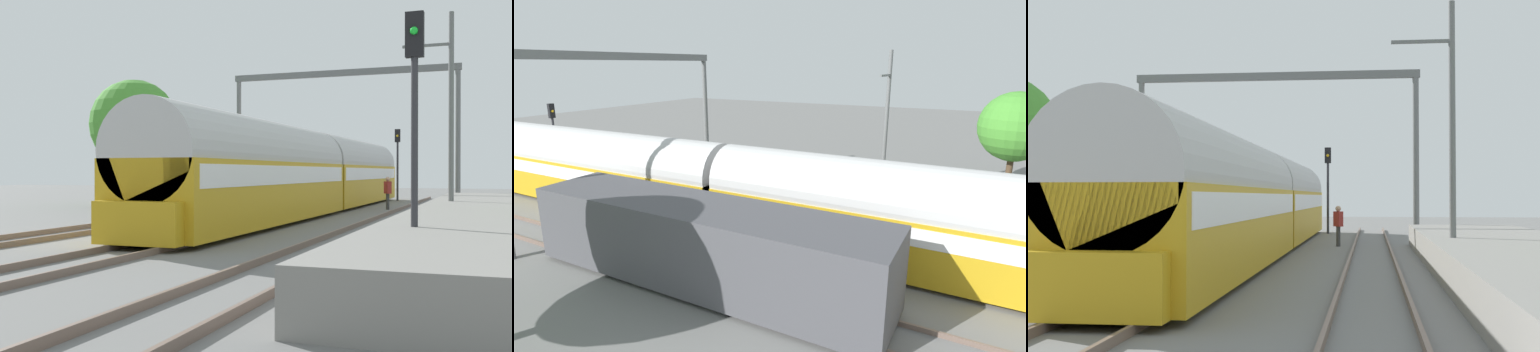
{
  "view_description": "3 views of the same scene",
  "coord_description": "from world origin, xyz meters",
  "views": [
    {
      "loc": [
        8.49,
        -19.11,
        2.0
      ],
      "look_at": [
        0.0,
        3.12,
        1.84
      ],
      "focal_mm": 44.83,
      "sensor_mm": 36.0,
      "label": 1
    },
    {
      "loc": [
        -14.77,
        1.01,
        7.35
      ],
      "look_at": [
        1.73,
        9.87,
        2.31
      ],
      "focal_mm": 29.39,
      "sensor_mm": 36.0,
      "label": 2
    },
    {
      "loc": [
        4.36,
        -16.31,
        2.13
      ],
      "look_at": [
        0.0,
        20.27,
        3.16
      ],
      "focal_mm": 51.15,
      "sensor_mm": 36.0,
      "label": 3
    }
  ],
  "objects": [
    {
      "name": "ground",
      "position": [
        0.0,
        0.0,
        0.0
      ],
      "size": [
        120.0,
        120.0,
        0.0
      ],
      "primitive_type": "plane",
      "color": "slate"
    },
    {
      "name": "freight_car",
      "position": [
        -4.39,
        9.23,
        1.47
      ],
      "size": [
        2.8,
        13.0,
        2.7
      ],
      "color": "#47474C",
      "rests_on": "ground"
    },
    {
      "name": "tree_west_background",
      "position": [
        -11.44,
        13.16,
        4.77
      ],
      "size": [
        5.18,
        5.18,
        7.37
      ],
      "color": "#4C3826",
      "rests_on": "ground"
    },
    {
      "name": "railway_signal_near",
      "position": [
        6.9,
        -6.07,
        3.32
      ],
      "size": [
        0.36,
        0.3,
        5.19
      ],
      "color": "#2D2D33",
      "rests_on": "ground"
    },
    {
      "name": "platform",
      "position": [
        8.21,
        2.0,
        0.45
      ],
      "size": [
        4.4,
        28.0,
        0.9
      ],
      "color": "gray",
      "rests_on": "ground"
    },
    {
      "name": "track_far_west",
      "position": [
        -4.39,
        0.0,
        0.08
      ],
      "size": [
        1.52,
        60.0,
        0.16
      ],
      "color": "#6E5A4F",
      "rests_on": "ground"
    },
    {
      "name": "track_west",
      "position": [
        0.0,
        0.0,
        0.08
      ],
      "size": [
        1.52,
        60.0,
        0.16
      ],
      "color": "#6E5A4F",
      "rests_on": "ground"
    },
    {
      "name": "railway_signal_far",
      "position": [
        1.92,
        25.5,
        3.17
      ],
      "size": [
        0.36,
        0.3,
        4.94
      ],
      "color": "#2D2D33",
      "rests_on": "ground"
    },
    {
      "name": "passenger_train",
      "position": [
        0.0,
        11.16,
        1.97
      ],
      "size": [
        2.93,
        32.85,
        3.82
      ],
      "color": "gold",
      "rests_on": "ground"
    },
    {
      "name": "track_east",
      "position": [
        4.39,
        0.0,
        0.08
      ],
      "size": [
        1.52,
        60.0,
        0.16
      ],
      "color": "#6E5A4F",
      "rests_on": "ground"
    },
    {
      "name": "catenary_pole_east_mid",
      "position": [
        6.74,
        5.87,
        4.15
      ],
      "size": [
        1.9,
        0.2,
        8.0
      ],
      "color": "slate",
      "rests_on": "ground"
    },
    {
      "name": "catenary_gantry",
      "position": [
        0.0,
        16.94,
        5.68
      ],
      "size": [
        13.18,
        0.28,
        7.86
      ],
      "color": "slate",
      "rests_on": "ground"
    },
    {
      "name": "person_crossing",
      "position": [
        2.98,
        14.81,
        1.03
      ],
      "size": [
        0.44,
        0.46,
        1.73
      ],
      "rotation": [
        0.0,
        0.0,
        5.39
      ],
      "color": "#3B3B3B",
      "rests_on": "ground"
    }
  ]
}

